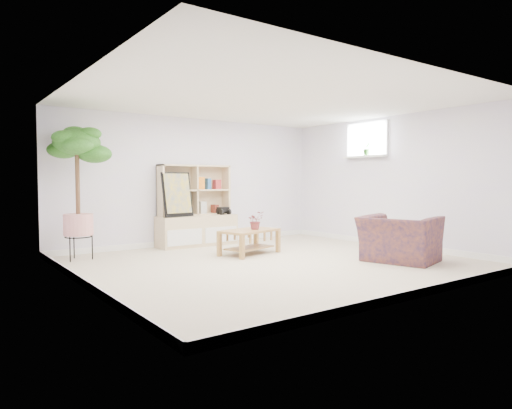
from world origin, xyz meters
TOP-DOWN VIEW (x-y plane):
  - floor at (0.00, 0.00)m, footprint 5.50×5.00m
  - ceiling at (0.00, 0.00)m, footprint 5.50×5.00m
  - walls at (0.00, 0.00)m, footprint 5.51×5.01m
  - baseboard at (0.00, 0.00)m, footprint 5.50×5.00m
  - window at (2.73, 0.60)m, footprint 0.10×0.98m
  - window_sill at (2.67, 0.60)m, footprint 0.14×1.00m
  - storage_unit at (-0.08, 2.24)m, footprint 1.51×0.51m
  - poster at (-0.52, 2.17)m, footprint 0.59×0.20m
  - toy_truck at (0.44, 2.16)m, footprint 0.33×0.24m
  - coffee_table at (0.14, 0.84)m, footprint 1.11×0.79m
  - table_plant at (0.23, 0.81)m, footprint 0.28×0.24m
  - floor_tree at (-2.30, 1.93)m, footprint 1.00×1.00m
  - armchair at (1.56, -1.05)m, footprint 1.18×1.27m
  - sill_plant at (2.67, 0.56)m, footprint 0.17×0.15m

SIDE VIEW (x-z plane):
  - floor at x=0.00m, z-range -0.01..0.01m
  - baseboard at x=0.00m, z-range 0.00..0.10m
  - coffee_table at x=0.14m, z-range 0.00..0.41m
  - armchair at x=1.56m, z-range 0.00..0.78m
  - table_plant at x=0.23m, z-range 0.41..0.71m
  - toy_truck at x=0.44m, z-range 0.57..0.73m
  - storage_unit at x=-0.08m, z-range 0.00..1.51m
  - poster at x=-0.52m, z-range 0.57..1.37m
  - floor_tree at x=-2.30m, z-range 0.00..2.07m
  - walls at x=0.00m, z-range 0.00..2.40m
  - window_sill at x=2.67m, z-range 1.66..1.70m
  - sill_plant at x=2.67m, z-range 1.70..1.96m
  - window at x=2.73m, z-range 1.66..2.34m
  - ceiling at x=0.00m, z-range 2.40..2.40m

